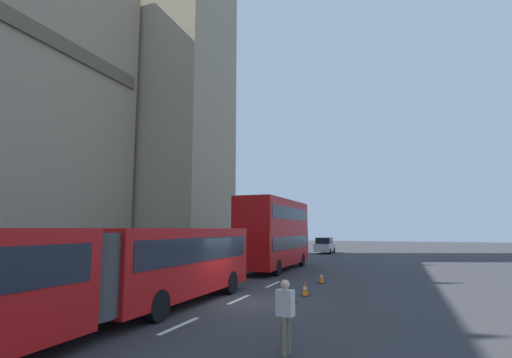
{
  "coord_description": "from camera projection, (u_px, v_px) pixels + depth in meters",
  "views": [
    {
      "loc": [
        -14.62,
        -6.3,
        2.89
      ],
      "look_at": [
        16.41,
        5.14,
        7.16
      ],
      "focal_mm": 27.05,
      "sensor_mm": 36.0,
      "label": 1
    }
  ],
  "objects": [
    {
      "name": "traffic_cone_east",
      "position": [
        322.0,
        278.0,
        20.68
      ],
      "size": [
        0.36,
        0.36,
        0.58
      ],
      "color": "black",
      "rests_on": "ground_plane"
    },
    {
      "name": "double_decker_bus",
      "position": [
        275.0,
        231.0,
        27.43
      ],
      "size": [
        10.07,
        2.54,
        4.9
      ],
      "color": "#B20F0F",
      "rests_on": "ground_plane"
    },
    {
      "name": "traffic_cone_west",
      "position": [
        291.0,
        296.0,
        15.04
      ],
      "size": [
        0.36,
        0.36,
        0.58
      ],
      "color": "black",
      "rests_on": "ground_plane"
    },
    {
      "name": "ground_plane",
      "position": [
        235.0,
        301.0,
        15.39
      ],
      "size": [
        160.0,
        160.0,
        0.0
      ],
      "primitive_type": "plane",
      "color": "#333335"
    },
    {
      "name": "sedan_lead",
      "position": [
        325.0,
        245.0,
        45.63
      ],
      "size": [
        4.4,
        1.86,
        1.85
      ],
      "color": "#B7B7BC",
      "rests_on": "ground_plane"
    },
    {
      "name": "pedestrian_near_cones",
      "position": [
        285.0,
        314.0,
        9.01
      ],
      "size": [
        0.36,
        0.44,
        1.69
      ],
      "color": "#726651",
      "rests_on": "ground_plane"
    },
    {
      "name": "articulated_bus",
      "position": [
        76.0,
        271.0,
        10.46
      ],
      "size": [
        18.83,
        2.54,
        2.9
      ],
      "color": "red",
      "rests_on": "ground_plane"
    },
    {
      "name": "lane_centre_marking",
      "position": [
        130.0,
        348.0,
        9.39
      ],
      "size": [
        25.2,
        0.16,
        0.01
      ],
      "color": "silver",
      "rests_on": "ground_plane"
    },
    {
      "name": "traffic_cone_middle",
      "position": [
        305.0,
        289.0,
        16.71
      ],
      "size": [
        0.36,
        0.36,
        0.58
      ],
      "color": "black",
      "rests_on": "ground_plane"
    }
  ]
}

